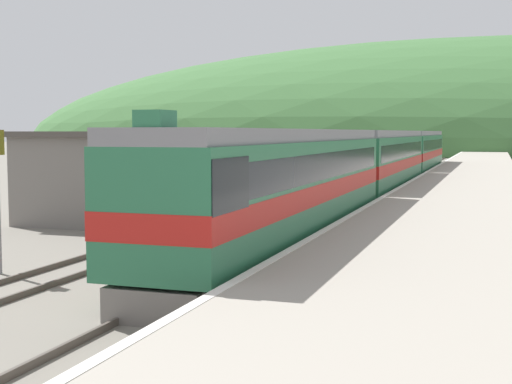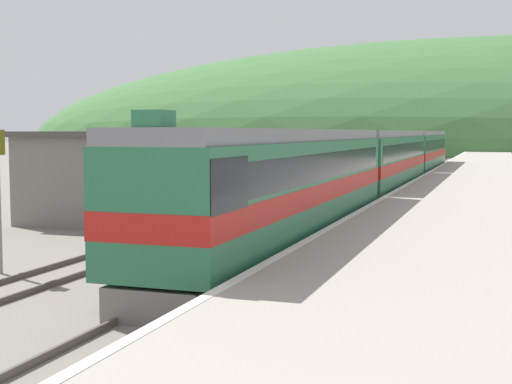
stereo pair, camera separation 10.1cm
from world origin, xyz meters
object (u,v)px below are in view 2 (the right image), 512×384
Objects in this scene: express_train_lead_car at (285,185)px; carriage_third at (421,152)px; siding_train at (320,163)px; carriage_second at (384,161)px.

carriage_third is at bearing 90.00° from express_train_lead_car.
carriage_third is 0.46× the size of siding_train.
express_train_lead_car is at bearing -90.00° from carriage_third.
express_train_lead_car reaches higher than siding_train.
express_train_lead_car reaches higher than carriage_third.
carriage_third is (0.00, 43.17, -0.01)m from express_train_lead_car.
carriage_second is 21.51m from carriage_third.
carriage_third is at bearing 74.92° from siding_train.
carriage_second is 5.92m from siding_train.
express_train_lead_car reaches higher than carriage_second.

